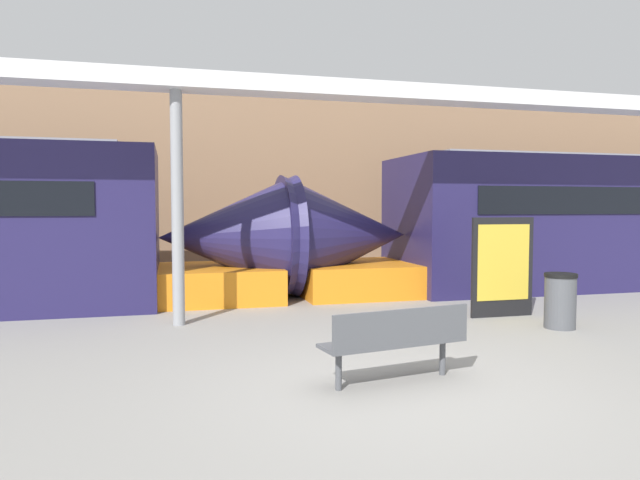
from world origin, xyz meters
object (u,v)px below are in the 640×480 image
object	(u,v)px
train_left	(606,224)
trash_bin	(560,301)
bench_near	(397,338)
support_column_near	(177,209)
poster_board	(502,267)

from	to	relation	value
train_left	trash_bin	distance (m)	6.39
bench_near	support_column_near	xyz separation A→B (m)	(-2.28, 3.85, 1.40)
poster_board	support_column_near	bearing A→B (deg)	172.74
trash_bin	support_column_near	size ratio (longest dim) A/B	0.23
train_left	bench_near	world-z (taller)	train_left
trash_bin	poster_board	world-z (taller)	poster_board
bench_near	poster_board	world-z (taller)	poster_board
trash_bin	poster_board	distance (m)	1.24
trash_bin	poster_board	xyz separation A→B (m)	(-0.36, 1.10, 0.45)
poster_board	support_column_near	world-z (taller)	support_column_near
support_column_near	bench_near	bearing A→B (deg)	-59.41
trash_bin	support_column_near	distance (m)	6.37
support_column_near	train_left	bearing A→B (deg)	13.33
train_left	support_column_near	bearing A→B (deg)	-166.67
poster_board	trash_bin	bearing A→B (deg)	-71.81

